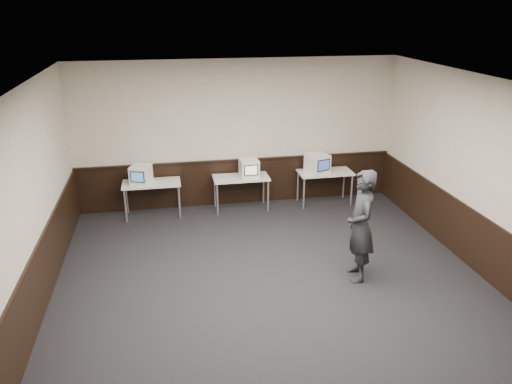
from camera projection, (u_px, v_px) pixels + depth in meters
floor at (278, 297)px, 7.72m from camera, size 8.00×8.00×0.00m
ceiling at (282, 89)px, 6.58m from camera, size 8.00×8.00×0.00m
back_wall at (238, 134)px, 10.82m from camera, size 7.00×0.00×7.00m
left_wall at (21, 220)px, 6.54m from camera, size 0.00×8.00×8.00m
right_wall at (499, 186)px, 7.76m from camera, size 0.00×8.00×8.00m
wainscot_back at (238, 182)px, 11.19m from camera, size 6.98×0.04×1.00m
wainscot_left at (35, 292)px, 6.93m from camera, size 0.04×7.98×1.00m
wainscot_right at (486, 249)px, 8.14m from camera, size 0.04×7.98×1.00m
wainscot_rail at (238, 160)px, 10.99m from camera, size 6.98×0.06×0.04m
desk_left at (152, 186)px, 10.45m from camera, size 1.20×0.60×0.75m
desk_center at (241, 180)px, 10.78m from camera, size 1.20×0.60×0.75m
desk_right at (325, 175)px, 11.11m from camera, size 1.20×0.60×0.75m
emac_left at (141, 175)px, 10.29m from camera, size 0.49×0.51×0.39m
emac_center at (249, 168)px, 10.68m from camera, size 0.41×0.44×0.39m
emac_right at (317, 163)px, 10.93m from camera, size 0.55×0.57×0.43m
person at (361, 226)px, 7.96m from camera, size 0.53×0.73×1.86m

